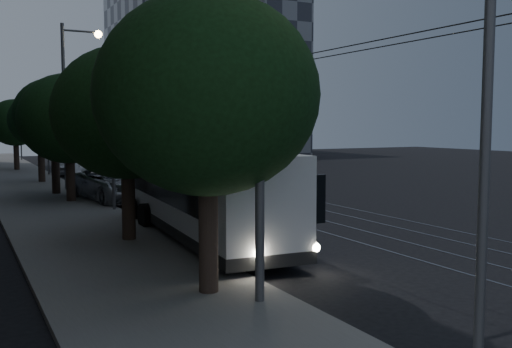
{
  "coord_description": "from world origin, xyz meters",
  "views": [
    {
      "loc": [
        -11.43,
        -15.19,
        3.92
      ],
      "look_at": [
        -1.23,
        4.17,
        2.01
      ],
      "focal_mm": 40.0,
      "sensor_mm": 36.0,
      "label": 1
    }
  ],
  "objects_px": {
    "car_white_a": "(99,179)",
    "streetlamp_near": "(277,37)",
    "pickup_silver": "(117,184)",
    "car_white_b": "(103,176)",
    "streetlamp_far": "(71,91)",
    "car_white_d": "(65,166)",
    "car_white_c": "(78,169)",
    "trolleybus": "(198,190)"
  },
  "relations": [
    {
      "from": "car_white_a",
      "to": "streetlamp_near",
      "type": "relative_size",
      "value": 0.41
    },
    {
      "from": "pickup_silver",
      "to": "car_white_b",
      "type": "distance_m",
      "value": 7.49
    },
    {
      "from": "streetlamp_far",
      "to": "car_white_d",
      "type": "bearing_deg",
      "value": 83.09
    },
    {
      "from": "car_white_d",
      "to": "streetlamp_far",
      "type": "height_order",
      "value": "streetlamp_far"
    },
    {
      "from": "car_white_b",
      "to": "streetlamp_far",
      "type": "distance_m",
      "value": 5.83
    },
    {
      "from": "car_white_c",
      "to": "car_white_d",
      "type": "height_order",
      "value": "car_white_d"
    },
    {
      "from": "car_white_c",
      "to": "streetlamp_near",
      "type": "distance_m",
      "value": 33.03
    },
    {
      "from": "car_white_d",
      "to": "streetlamp_near",
      "type": "distance_m",
      "value": 35.74
    },
    {
      "from": "streetlamp_near",
      "to": "car_white_d",
      "type": "bearing_deg",
      "value": 87.75
    },
    {
      "from": "trolleybus",
      "to": "car_white_a",
      "type": "relative_size",
      "value": 3.14
    },
    {
      "from": "streetlamp_near",
      "to": "streetlamp_far",
      "type": "xyz_separation_m",
      "value": [
        0.0,
        23.91,
        0.11
      ]
    },
    {
      "from": "car_white_b",
      "to": "car_white_c",
      "type": "height_order",
      "value": "car_white_b"
    },
    {
      "from": "car_white_d",
      "to": "streetlamp_near",
      "type": "bearing_deg",
      "value": -81.09
    },
    {
      "from": "car_white_a",
      "to": "streetlamp_far",
      "type": "distance_m",
      "value": 5.37
    },
    {
      "from": "trolleybus",
      "to": "car_white_d",
      "type": "relative_size",
      "value": 2.92
    },
    {
      "from": "trolleybus",
      "to": "car_white_a",
      "type": "bearing_deg",
      "value": 93.85
    },
    {
      "from": "car_white_a",
      "to": "car_white_d",
      "type": "bearing_deg",
      "value": 109.62
    },
    {
      "from": "trolleybus",
      "to": "streetlamp_far",
      "type": "relative_size",
      "value": 1.25
    },
    {
      "from": "trolleybus",
      "to": "pickup_silver",
      "type": "bearing_deg",
      "value": 95.28
    },
    {
      "from": "car_white_d",
      "to": "streetlamp_near",
      "type": "height_order",
      "value": "streetlamp_near"
    },
    {
      "from": "car_white_b",
      "to": "streetlamp_near",
      "type": "xyz_separation_m",
      "value": [
        -2.1,
        -25.6,
        5.06
      ]
    },
    {
      "from": "car_white_a",
      "to": "car_white_b",
      "type": "height_order",
      "value": "car_white_b"
    },
    {
      "from": "car_white_c",
      "to": "streetlamp_near",
      "type": "relative_size",
      "value": 0.4
    },
    {
      "from": "streetlamp_far",
      "to": "pickup_silver",
      "type": "bearing_deg",
      "value": -79.23
    },
    {
      "from": "car_white_c",
      "to": "car_white_d",
      "type": "bearing_deg",
      "value": 116.52
    },
    {
      "from": "car_white_b",
      "to": "car_white_c",
      "type": "relative_size",
      "value": 1.23
    },
    {
      "from": "pickup_silver",
      "to": "car_white_d",
      "type": "height_order",
      "value": "pickup_silver"
    },
    {
      "from": "pickup_silver",
      "to": "car_white_c",
      "type": "bearing_deg",
      "value": 79.31
    },
    {
      "from": "pickup_silver",
      "to": "streetlamp_near",
      "type": "bearing_deg",
      "value": -101.02
    },
    {
      "from": "trolleybus",
      "to": "car_white_a",
      "type": "xyz_separation_m",
      "value": [
        0.09,
        16.0,
        -1.0
      ]
    },
    {
      "from": "pickup_silver",
      "to": "car_white_c",
      "type": "distance_m",
      "value": 14.42
    },
    {
      "from": "streetlamp_near",
      "to": "streetlamp_far",
      "type": "relative_size",
      "value": 0.98
    },
    {
      "from": "car_white_d",
      "to": "streetlamp_far",
      "type": "bearing_deg",
      "value": -85.75
    },
    {
      "from": "trolleybus",
      "to": "car_white_d",
      "type": "xyz_separation_m",
      "value": [
        0.1,
        27.68,
        -0.95
      ]
    },
    {
      "from": "car_white_a",
      "to": "car_white_d",
      "type": "distance_m",
      "value": 11.68
    },
    {
      "from": "car_white_b",
      "to": "streetlamp_near",
      "type": "bearing_deg",
      "value": -102.4
    },
    {
      "from": "car_white_c",
      "to": "streetlamp_far",
      "type": "relative_size",
      "value": 0.39
    },
    {
      "from": "pickup_silver",
      "to": "trolleybus",
      "type": "bearing_deg",
      "value": -96.49
    },
    {
      "from": "streetlamp_near",
      "to": "car_white_c",
      "type": "bearing_deg",
      "value": 86.7
    },
    {
      "from": "car_white_b",
      "to": "car_white_d",
      "type": "height_order",
      "value": "car_white_d"
    },
    {
      "from": "car_white_c",
      "to": "streetlamp_near",
      "type": "bearing_deg",
      "value": -76.7
    },
    {
      "from": "trolleybus",
      "to": "streetlamp_near",
      "type": "bearing_deg",
      "value": -95.39
    }
  ]
}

